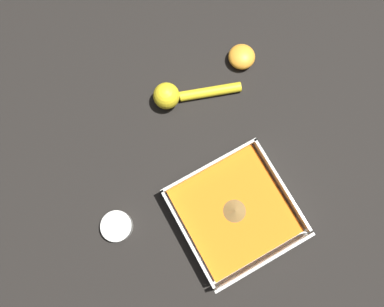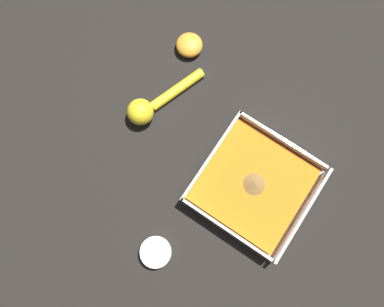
% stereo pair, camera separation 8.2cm
% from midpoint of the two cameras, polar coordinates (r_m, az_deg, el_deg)
% --- Properties ---
extents(ground_plane, '(4.00, 4.00, 0.00)m').
position_cam_midpoint_polar(ground_plane, '(0.84, 9.38, -8.85)').
color(ground_plane, black).
extents(square_dish, '(0.23, 0.23, 0.05)m').
position_cam_midpoint_polar(square_dish, '(0.82, 9.19, -9.36)').
color(square_dish, silver).
rests_on(square_dish, ground_plane).
extents(spice_bowl, '(0.07, 0.07, 0.03)m').
position_cam_midpoint_polar(spice_bowl, '(0.82, -8.76, -11.27)').
color(spice_bowl, silver).
rests_on(spice_bowl, ground_plane).
extents(lemon_squeezer, '(0.20, 0.10, 0.06)m').
position_cam_midpoint_polar(lemon_squeezer, '(0.86, 0.33, 8.59)').
color(lemon_squeezer, yellow).
rests_on(lemon_squeezer, ground_plane).
extents(lemon_half, '(0.06, 0.06, 0.03)m').
position_cam_midpoint_polar(lemon_half, '(0.92, 9.99, 14.01)').
color(lemon_half, orange).
rests_on(lemon_half, ground_plane).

